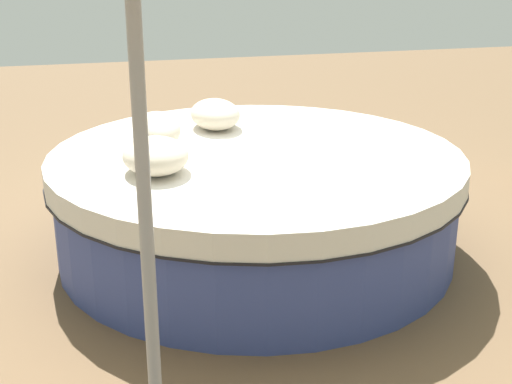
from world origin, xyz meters
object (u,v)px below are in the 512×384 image
Objects in this scene: round_bed at (256,201)px; throw_pillow_2 at (156,156)px; throw_pillow_0 at (215,114)px; throw_pillow_1 at (157,129)px.

round_bed is 5.49× the size of throw_pillow_2.
round_bed is 0.82m from throw_pillow_0.
throw_pillow_2 is at bearing -7.33° from throw_pillow_1.
throw_pillow_2 is at bearing -68.75° from round_bed.
throw_pillow_0 is 0.93× the size of throw_pillow_1.
throw_pillow_0 reaches higher than round_bed.
throw_pillow_0 is 1.08m from throw_pillow_2.
round_bed is at bearing 12.49° from throw_pillow_0.
throw_pillow_1 is 1.09× the size of throw_pillow_2.
throw_pillow_0 is at bearing -167.51° from round_bed.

